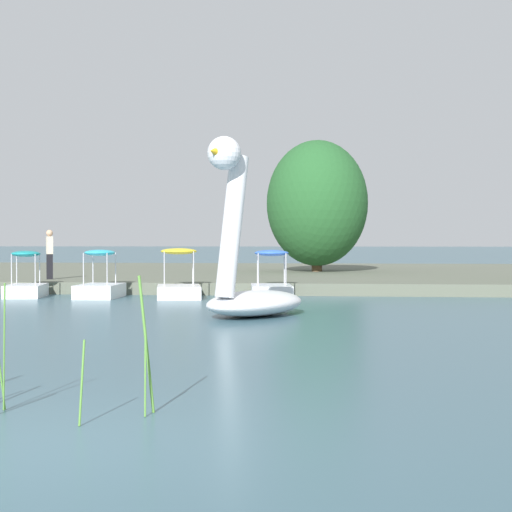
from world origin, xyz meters
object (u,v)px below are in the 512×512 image
(pedal_boat_yellow, at_px, (179,285))
(tree_willow_overhanging, at_px, (317,203))
(swan_boat, at_px, (249,277))
(pedal_boat_blue, at_px, (272,286))
(pedal_boat_teal, at_px, (26,285))
(pedal_boat_cyan, at_px, (100,284))
(person_on_path, at_px, (50,252))

(pedal_boat_yellow, xyz_separation_m, tree_willow_overhanging, (4.13, 12.06, 3.19))
(swan_boat, distance_m, pedal_boat_blue, 6.27)
(pedal_boat_teal, bearing_deg, swan_boat, -36.81)
(pedal_boat_blue, bearing_deg, pedal_boat_teal, -178.37)
(swan_boat, relative_size, pedal_boat_yellow, 1.81)
(swan_boat, relative_size, pedal_boat_cyan, 1.97)
(swan_boat, relative_size, pedal_boat_blue, 1.84)
(tree_willow_overhanging, height_order, person_on_path, tree_willow_overhanging)
(tree_willow_overhanging, xyz_separation_m, person_on_path, (-9.69, -8.65, -2.18))
(pedal_boat_teal, height_order, tree_willow_overhanging, tree_willow_overhanging)
(pedal_boat_cyan, bearing_deg, pedal_boat_yellow, 1.54)
(pedal_boat_yellow, distance_m, tree_willow_overhanging, 13.14)
(pedal_boat_cyan, height_order, tree_willow_overhanging, tree_willow_overhanging)
(pedal_boat_blue, relative_size, pedal_boat_yellow, 0.99)
(pedal_boat_yellow, bearing_deg, pedal_boat_teal, 179.65)
(swan_boat, height_order, tree_willow_overhanging, tree_willow_overhanging)
(person_on_path, bearing_deg, swan_boat, -47.92)
(tree_willow_overhanging, bearing_deg, swan_boat, -93.84)
(tree_willow_overhanging, bearing_deg, pedal_boat_yellow, -108.92)
(pedal_boat_blue, xyz_separation_m, person_on_path, (-8.52, 3.14, 1.02))
(pedal_boat_blue, relative_size, pedal_boat_teal, 1.05)
(pedal_boat_cyan, bearing_deg, swan_boat, -47.03)
(pedal_boat_cyan, bearing_deg, person_on_path, 130.51)
(pedal_boat_cyan, relative_size, person_on_path, 1.17)
(pedal_boat_blue, bearing_deg, person_on_path, 159.74)
(pedal_boat_blue, bearing_deg, swan_boat, -90.41)
(pedal_boat_yellow, height_order, tree_willow_overhanging, tree_willow_overhanging)
(swan_boat, xyz_separation_m, pedal_boat_cyan, (-5.51, 5.91, -0.51))
(pedal_boat_yellow, bearing_deg, swan_boat, -63.94)
(swan_boat, relative_size, tree_willow_overhanging, 0.67)
(swan_boat, bearing_deg, pedal_boat_cyan, 132.97)
(tree_willow_overhanging, distance_m, person_on_path, 13.17)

